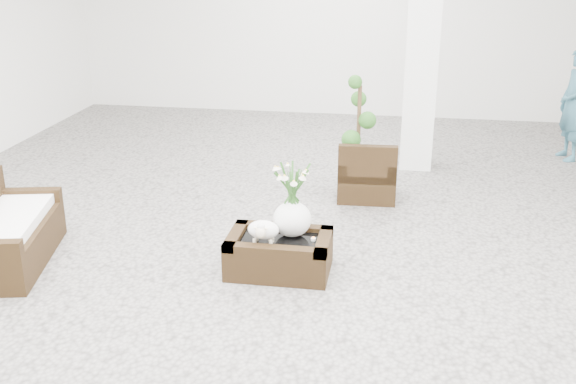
% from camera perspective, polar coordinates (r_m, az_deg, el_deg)
% --- Properties ---
extents(ground, '(11.00, 11.00, 0.00)m').
position_cam_1_polar(ground, '(6.59, 0.14, -4.77)').
color(ground, gray).
rests_on(ground, ground).
extents(column, '(0.40, 0.40, 3.50)m').
position_cam_1_polar(column, '(8.75, 11.24, 13.09)').
color(column, white).
rests_on(column, ground).
extents(coffee_table, '(0.90, 0.60, 0.31)m').
position_cam_1_polar(coffee_table, '(6.10, -0.74, -5.28)').
color(coffee_table, '#33210F').
rests_on(coffee_table, ground).
extents(sheep_figurine, '(0.28, 0.23, 0.21)m').
position_cam_1_polar(sheep_figurine, '(5.92, -2.06, -3.33)').
color(sheep_figurine, white).
rests_on(sheep_figurine, coffee_table).
extents(planter_narcissus, '(0.44, 0.44, 0.80)m').
position_cam_1_polar(planter_narcissus, '(5.96, 0.36, -0.11)').
color(planter_narcissus, white).
rests_on(planter_narcissus, coffee_table).
extents(tealight, '(0.04, 0.04, 0.03)m').
position_cam_1_polar(tealight, '(6.00, 2.12, -3.93)').
color(tealight, white).
rests_on(tealight, coffee_table).
extents(armchair, '(0.67, 0.65, 0.69)m').
position_cam_1_polar(armchair, '(7.84, 6.63, 1.97)').
color(armchair, '#33210F').
rests_on(armchair, ground).
extents(loveseat, '(0.94, 1.47, 0.73)m').
position_cam_1_polar(loveseat, '(6.67, -22.35, -2.63)').
color(loveseat, '#33210F').
rests_on(loveseat, ground).
extents(topiary, '(0.37, 0.37, 1.38)m').
position_cam_1_polar(topiary, '(7.74, 5.87, 4.45)').
color(topiary, '#234F19').
rests_on(topiary, ground).
extents(shopper, '(0.48, 0.62, 1.49)m').
position_cam_1_polar(shopper, '(9.84, 22.75, 6.74)').
color(shopper, '#325F6F').
rests_on(shopper, ground).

